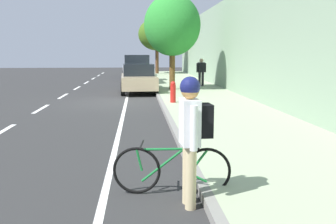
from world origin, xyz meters
TOP-DOWN VIEW (x-y plane):
  - ground at (0.00, 0.00)m, footprint 76.32×76.32m
  - sidewalk at (3.72, 0.00)m, footprint 3.75×47.70m
  - curb_edge at (1.77, 0.00)m, footprint 0.16×47.70m
  - lane_stripe_centre at (-2.84, 0.35)m, footprint 0.14×48.40m
  - lane_stripe_bike_edge at (0.30, 0.00)m, footprint 0.12×47.70m
  - building_facade at (5.85, 0.00)m, footprint 0.50×47.70m
  - parked_sedan_tan_nearest at (0.84, 3.78)m, footprint 1.96×4.46m
  - parked_pickup_silver_second at (0.79, 10.06)m, footprint 2.22×5.39m
  - parked_sedan_dark_blue_mid at (0.69, 16.56)m, footprint 1.88×4.42m
  - bicycle_at_curb at (1.30, -10.62)m, footprint 1.75×0.46m
  - cyclist_with_backpack at (1.53, -11.07)m, footprint 0.44×0.62m
  - street_tree_mid_block at (2.67, 4.01)m, footprint 2.99×2.99m
  - street_tree_far_end at (2.67, 19.66)m, footprint 3.51×3.51m
  - pedestrian_on_phone at (4.59, 5.98)m, footprint 0.60×0.32m
  - fire_hydrant at (2.20, -1.38)m, footprint 0.22×0.22m

SIDE VIEW (x-z plane):
  - ground at x=0.00m, z-range 0.00..0.00m
  - lane_stripe_bike_edge at x=0.30m, z-range 0.00..0.01m
  - lane_stripe_centre at x=-2.84m, z-range 0.00..0.01m
  - sidewalk at x=3.72m, z-range 0.00..0.15m
  - curb_edge at x=1.77m, z-range 0.00..0.15m
  - bicycle_at_curb at x=1.30m, z-range -0.01..0.77m
  - fire_hydrant at x=2.20m, z-range 0.15..0.99m
  - parked_sedan_tan_nearest at x=0.84m, z-range -0.01..1.51m
  - parked_sedan_dark_blue_mid at x=0.69m, z-range -0.01..1.51m
  - parked_pickup_silver_second at x=0.79m, z-range -0.07..1.88m
  - pedestrian_on_phone at x=4.59m, z-range 0.25..1.87m
  - cyclist_with_backpack at x=1.53m, z-range 0.20..1.99m
  - building_facade at x=5.85m, z-range 0.00..4.98m
  - street_tree_mid_block at x=2.67m, z-range 1.02..6.02m
  - street_tree_far_end at x=2.67m, z-range 1.21..6.42m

